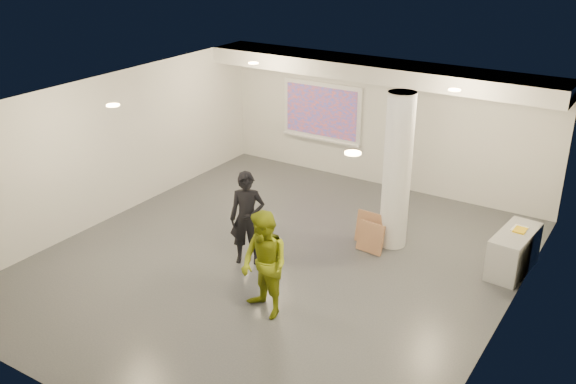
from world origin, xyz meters
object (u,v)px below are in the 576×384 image
Objects in this scene: woman at (247,218)px; man at (264,265)px; credenza at (514,251)px; column at (397,171)px; projection_screen at (322,112)px.

woman is 1.73m from man.
woman is (-4.17, -2.24, 0.49)m from credenza.
projection_screen is (-3.10, 2.65, 0.03)m from column.
projection_screen is 1.21× the size of woman.
woman is at bearing -76.26° from projection_screen.
column is 1.72× the size of woman.
column is 1.72× the size of man.
credenza is 0.75× the size of man.
column reaches higher than man.
projection_screen reaches higher than credenza.
column reaches higher than projection_screen.
credenza is (2.22, 0.19, -1.12)m from column.
man is at bearing -68.32° from projection_screen.
man is (2.36, -5.94, -0.65)m from projection_screen.
man reaches higher than woman.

